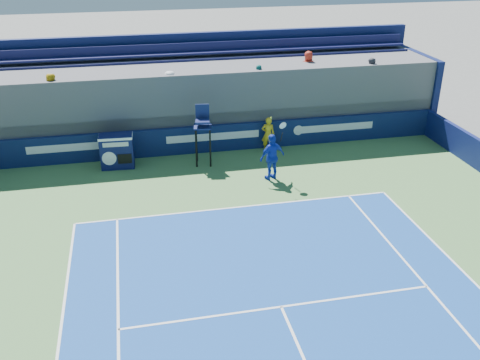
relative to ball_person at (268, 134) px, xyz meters
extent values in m
imported|color=yellow|center=(0.00, 0.00, 0.00)|extent=(0.65, 0.53, 1.55)
cube|color=white|center=(-2.32, -4.73, -0.76)|extent=(10.97, 0.07, 0.00)
cube|color=white|center=(-2.32, -10.21, -0.76)|extent=(8.23, 0.07, 0.00)
cube|color=#0C1844|center=(-2.32, 0.49, -0.18)|extent=(20.40, 0.20, 1.20)
cube|color=white|center=(-8.32, 0.38, -0.06)|extent=(3.20, 0.01, 0.32)
cube|color=white|center=(-2.32, 0.38, -0.06)|extent=(4.00, 0.01, 0.32)
cube|color=white|center=(3.18, 0.38, -0.06)|extent=(3.60, 0.01, 0.32)
cylinder|color=white|center=(1.48, 0.38, -0.06)|extent=(0.44, 0.01, 0.44)
cube|color=#0E1346|center=(-6.35, -0.35, -0.08)|extent=(1.34, 0.77, 1.40)
cube|color=white|center=(-6.35, -0.35, 0.55)|extent=(1.36, 0.79, 0.10)
cylinder|color=white|center=(-6.67, -0.69, -0.23)|extent=(0.56, 0.05, 0.56)
cube|color=black|center=(-6.07, -0.72, -0.28)|extent=(0.55, 0.05, 0.40)
cube|color=silver|center=(-6.37, -0.71, 0.34)|extent=(1.00, 0.07, 0.18)
cylinder|color=black|center=(-3.23, -1.00, 0.02)|extent=(0.08, 0.08, 1.60)
cylinder|color=black|center=(-2.68, -1.08, 0.02)|extent=(0.08, 0.08, 1.60)
cylinder|color=black|center=(-3.15, -0.44, 0.02)|extent=(0.08, 0.08, 1.60)
cylinder|color=black|center=(-2.59, -0.53, 0.02)|extent=(0.08, 0.08, 1.60)
cube|color=#0F184E|center=(-2.91, -0.76, 0.85)|extent=(0.80, 0.80, 0.06)
cube|color=#151C51|center=(-2.93, -0.86, 1.10)|extent=(0.61, 0.53, 0.08)
cube|color=#121B44|center=(-2.87, -0.51, 1.40)|extent=(0.55, 0.14, 0.60)
imported|color=#1632B3|center=(-0.56, -2.74, 0.14)|extent=(1.16, 0.78, 1.83)
cylinder|color=black|center=(-0.21, -2.70, 0.92)|extent=(0.07, 0.16, 0.39)
torus|color=silver|center=(-0.19, -2.77, 1.40)|extent=(0.31, 0.18, 0.29)
cylinder|color=white|center=(-0.19, -2.77, 1.40)|extent=(0.26, 0.14, 0.24)
sphere|color=#BCD32E|center=(-0.68, -2.88, 1.77)|extent=(0.07, 0.07, 0.07)
cube|color=#4C4C50|center=(-2.32, 2.39, 0.91)|extent=(20.40, 3.60, 3.38)
cube|color=#4C4C50|center=(-2.32, 1.04, 0.69)|extent=(20.40, 0.90, 0.55)
cube|color=#111543|center=(-2.32, 0.94, 1.17)|extent=(20.00, 0.45, 0.08)
cube|color=#111543|center=(-2.32, 1.19, 1.37)|extent=(20.00, 0.06, 0.45)
cube|color=#4C4C50|center=(-2.32, 1.94, 1.24)|extent=(20.40, 0.90, 0.55)
cube|color=#111543|center=(-2.32, 1.84, 1.72)|extent=(20.00, 0.45, 0.08)
cube|color=#111543|center=(-2.32, 2.09, 1.92)|extent=(20.00, 0.06, 0.45)
cube|color=#4C4C50|center=(-2.32, 2.84, 1.79)|extent=(20.40, 0.90, 0.55)
cube|color=#111543|center=(-2.32, 2.74, 2.27)|extent=(20.00, 0.45, 0.08)
cube|color=#111543|center=(-2.32, 2.99, 2.47)|extent=(20.00, 0.06, 0.45)
cube|color=#4C4C50|center=(-2.32, 3.74, 2.34)|extent=(20.40, 0.90, 0.55)
cube|color=#111543|center=(-2.32, 3.64, 2.82)|extent=(20.00, 0.45, 0.08)
cube|color=#111543|center=(-2.32, 3.89, 3.02)|extent=(20.00, 0.06, 0.45)
cube|color=#0C1647|center=(-2.32, 4.34, 1.42)|extent=(20.80, 0.30, 4.40)
cube|color=#0C1647|center=(8.03, 2.39, 0.92)|extent=(0.30, 3.90, 3.40)
imported|color=yellow|center=(-8.67, 0.99, 1.92)|extent=(1.01, 0.84, 1.87)
imported|color=silver|center=(-3.97, 0.99, 1.85)|extent=(1.12, 0.65, 1.72)
imported|color=#17837A|center=(-0.18, 0.99, 1.88)|extent=(1.12, 0.64, 1.79)
imported|color=#B12919|center=(2.30, 1.89, 2.29)|extent=(0.78, 0.54, 1.52)
imported|color=black|center=(4.89, 0.99, 1.91)|extent=(0.69, 0.47, 1.86)
camera|label=1|loc=(-5.64, -20.74, 8.13)|focal=40.00mm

